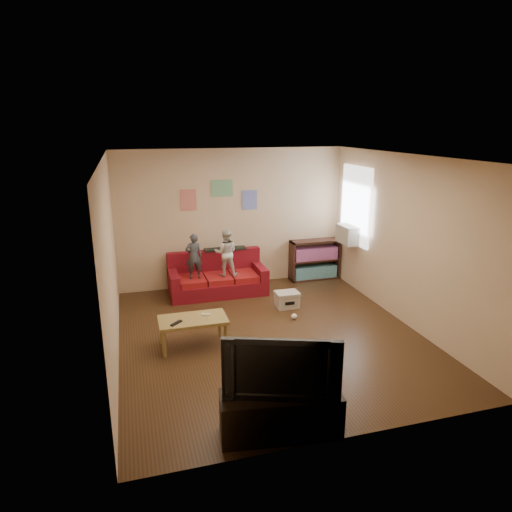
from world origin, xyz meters
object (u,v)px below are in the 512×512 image
object	(u,v)px
child_b	(226,253)
child_a	(194,256)
tv_stand	(281,414)
television	(282,365)
file_box	(287,299)
sofa	(217,279)
coffee_table	(193,322)
bookshelf	(315,262)

from	to	relation	value
child_b	child_a	bearing A→B (deg)	12.90
child_b	tv_stand	world-z (taller)	child_b
television	file_box	bearing A→B (deg)	88.67
sofa	child_a	bearing A→B (deg)	-160.25
coffee_table	bookshelf	xyz separation A→B (m)	(2.89, 2.34, -0.00)
sofa	coffee_table	size ratio (longest dim) A/B	1.86
child_a	tv_stand	size ratio (longest dim) A/B	0.68
child_a	television	distance (m)	4.16
file_box	sofa	bearing A→B (deg)	134.28
sofa	coffee_table	world-z (taller)	sofa
child_a	bookshelf	size ratio (longest dim) A/B	0.81
file_box	television	world-z (taller)	television
child_b	tv_stand	xyz separation A→B (m)	(-0.33, -4.15, -0.59)
child_a	sofa	bearing A→B (deg)	-161.12
child_a	file_box	xyz separation A→B (m)	(1.50, -0.91, -0.66)
child_a	coffee_table	distance (m)	2.01
sofa	television	world-z (taller)	television
coffee_table	file_box	world-z (taller)	coffee_table
bookshelf	file_box	distance (m)	1.71
child_b	bookshelf	distance (m)	2.06
bookshelf	child_a	bearing A→B (deg)	-171.15
child_a	child_b	size ratio (longest dim) A/B	0.95
coffee_table	file_box	xyz separation A→B (m)	(1.81, 1.03, -0.23)
child_b	television	bearing A→B (deg)	98.29
bookshelf	sofa	bearing A→B (deg)	-173.59
child_b	bookshelf	world-z (taller)	child_b
child_b	coffee_table	xyz separation A→B (m)	(-0.92, -1.94, -0.45)
tv_stand	bookshelf	bearing A→B (deg)	71.13
coffee_table	bookshelf	size ratio (longest dim) A/B	0.93
sofa	coffee_table	distance (m)	2.24
coffee_table	tv_stand	world-z (taller)	tv_stand
child_a	television	bearing A→B (deg)	92.79
child_a	file_box	bearing A→B (deg)	147.86
child_b	coffee_table	bearing A→B (deg)	77.52
sofa	bookshelf	distance (m)	2.13
coffee_table	tv_stand	bearing A→B (deg)	-75.22
child_b	file_box	size ratio (longest dim) A/B	2.18
coffee_table	television	distance (m)	2.33
child_a	coffee_table	bearing A→B (deg)	79.79
sofa	tv_stand	size ratio (longest dim) A/B	1.45
file_box	television	bearing A→B (deg)	-110.79
bookshelf	tv_stand	size ratio (longest dim) A/B	0.83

